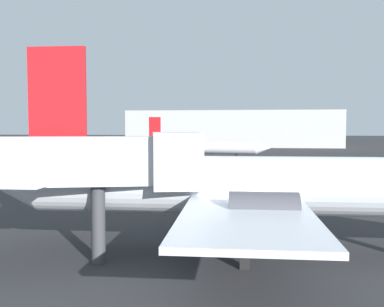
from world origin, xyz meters
name	(u,v)px	position (x,y,z in m)	size (l,w,h in m)	color
airplane_at_gate	(260,186)	(3.50, 10.32, 3.77)	(31.23, 21.90, 11.07)	silver
airplane_distant	(201,147)	(-6.92, 69.55, 2.84)	(25.81, 22.00, 8.51)	white
terminal_building	(234,129)	(-3.95, 137.81, 5.85)	(68.38, 26.12, 11.70)	#B7B7B2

